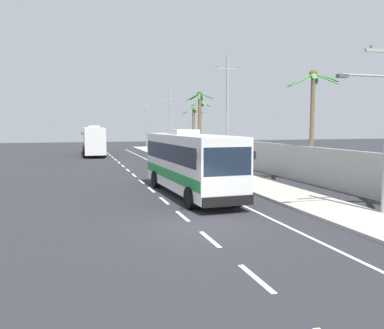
{
  "coord_description": "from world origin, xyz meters",
  "views": [
    {
      "loc": [
        -4.36,
        -14.46,
        3.9
      ],
      "look_at": [
        1.89,
        6.9,
        1.7
      ],
      "focal_mm": 37.58,
      "sensor_mm": 36.0,
      "label": 1
    }
  ],
  "objects_px": {
    "palm_second": "(313,101)",
    "coach_bus_foreground": "(189,161)",
    "motorcycle_beside_bus": "(187,165)",
    "palm_third": "(200,115)",
    "palm_nearest": "(194,122)",
    "utility_pole_far": "(171,119)",
    "pedestrian_far_walk": "(247,165)",
    "utility_pole_mid": "(227,110)",
    "coach_bus_far_lane": "(94,140)",
    "pedestrian_midwalk": "(194,156)",
    "utility_pole_distant": "(146,122)",
    "palm_farthest": "(200,114)"
  },
  "relations": [
    {
      "from": "utility_pole_mid",
      "to": "palm_third",
      "type": "height_order",
      "value": "utility_pole_mid"
    },
    {
      "from": "palm_farthest",
      "to": "pedestrian_far_walk",
      "type": "bearing_deg",
      "value": -95.1
    },
    {
      "from": "palm_nearest",
      "to": "palm_farthest",
      "type": "xyz_separation_m",
      "value": [
        -2.09,
        -9.42,
        0.8
      ]
    },
    {
      "from": "utility_pole_distant",
      "to": "pedestrian_far_walk",
      "type": "bearing_deg",
      "value": -91.09
    },
    {
      "from": "coach_bus_far_lane",
      "to": "pedestrian_midwalk",
      "type": "bearing_deg",
      "value": -64.88
    },
    {
      "from": "motorcycle_beside_bus",
      "to": "utility_pole_far",
      "type": "xyz_separation_m",
      "value": [
        3.92,
        22.33,
        3.98
      ]
    },
    {
      "from": "motorcycle_beside_bus",
      "to": "pedestrian_far_walk",
      "type": "relative_size",
      "value": 1.17
    },
    {
      "from": "pedestrian_midwalk",
      "to": "utility_pole_mid",
      "type": "xyz_separation_m",
      "value": [
        2.62,
        -1.75,
        4.19
      ]
    },
    {
      "from": "pedestrian_far_walk",
      "to": "utility_pole_far",
      "type": "bearing_deg",
      "value": -146.76
    },
    {
      "from": "utility_pole_far",
      "to": "utility_pole_distant",
      "type": "relative_size",
      "value": 1.09
    },
    {
      "from": "utility_pole_mid",
      "to": "pedestrian_midwalk",
      "type": "bearing_deg",
      "value": 146.26
    },
    {
      "from": "palm_third",
      "to": "palm_second",
      "type": "bearing_deg",
      "value": -89.7
    },
    {
      "from": "pedestrian_midwalk",
      "to": "motorcycle_beside_bus",
      "type": "bearing_deg",
      "value": 64.78
    },
    {
      "from": "palm_second",
      "to": "palm_third",
      "type": "bearing_deg",
      "value": 90.3
    },
    {
      "from": "utility_pole_far",
      "to": "palm_farthest",
      "type": "relative_size",
      "value": 1.17
    },
    {
      "from": "coach_bus_foreground",
      "to": "utility_pole_mid",
      "type": "relative_size",
      "value": 1.07
    },
    {
      "from": "utility_pole_distant",
      "to": "palm_nearest",
      "type": "bearing_deg",
      "value": -83.13
    },
    {
      "from": "palm_second",
      "to": "pedestrian_midwalk",
      "type": "bearing_deg",
      "value": 110.73
    },
    {
      "from": "palm_nearest",
      "to": "palm_farthest",
      "type": "relative_size",
      "value": 0.82
    },
    {
      "from": "palm_nearest",
      "to": "palm_third",
      "type": "bearing_deg",
      "value": -94.61
    },
    {
      "from": "utility_pole_distant",
      "to": "palm_nearest",
      "type": "height_order",
      "value": "utility_pole_distant"
    },
    {
      "from": "motorcycle_beside_bus",
      "to": "pedestrian_midwalk",
      "type": "bearing_deg",
      "value": 66.48
    },
    {
      "from": "pedestrian_midwalk",
      "to": "palm_second",
      "type": "xyz_separation_m",
      "value": [
        4.6,
        -12.16,
        4.42
      ]
    },
    {
      "from": "pedestrian_far_walk",
      "to": "utility_pole_far",
      "type": "distance_m",
      "value": 27.51
    },
    {
      "from": "coach_bus_foreground",
      "to": "motorcycle_beside_bus",
      "type": "bearing_deg",
      "value": 75.2
    },
    {
      "from": "utility_pole_mid",
      "to": "palm_nearest",
      "type": "relative_size",
      "value": 1.59
    },
    {
      "from": "pedestrian_midwalk",
      "to": "utility_pole_far",
      "type": "bearing_deg",
      "value": -98.26
    },
    {
      "from": "pedestrian_far_walk",
      "to": "utility_pole_distant",
      "type": "height_order",
      "value": "utility_pole_distant"
    },
    {
      "from": "coach_bus_far_lane",
      "to": "palm_farthest",
      "type": "xyz_separation_m",
      "value": [
        10.95,
        -10.77,
        3.04
      ]
    },
    {
      "from": "coach_bus_far_lane",
      "to": "utility_pole_far",
      "type": "height_order",
      "value": "utility_pole_far"
    },
    {
      "from": "motorcycle_beside_bus",
      "to": "palm_second",
      "type": "xyz_separation_m",
      "value": [
        6.44,
        -7.94,
        4.77
      ]
    },
    {
      "from": "utility_pole_distant",
      "to": "palm_nearest",
      "type": "xyz_separation_m",
      "value": [
        2.62,
        -21.74,
        -0.09
      ]
    },
    {
      "from": "coach_bus_foreground",
      "to": "palm_third",
      "type": "height_order",
      "value": "palm_third"
    },
    {
      "from": "palm_third",
      "to": "palm_nearest",
      "type": "bearing_deg",
      "value": 85.39
    },
    {
      "from": "coach_bus_far_lane",
      "to": "palm_third",
      "type": "bearing_deg",
      "value": -22.96
    },
    {
      "from": "palm_third",
      "to": "pedestrian_midwalk",
      "type": "bearing_deg",
      "value": -110.12
    },
    {
      "from": "pedestrian_midwalk",
      "to": "palm_nearest",
      "type": "height_order",
      "value": "palm_nearest"
    },
    {
      "from": "palm_second",
      "to": "coach_bus_far_lane",
      "type": "bearing_deg",
      "value": 113.36
    },
    {
      "from": "pedestrian_midwalk",
      "to": "palm_farthest",
      "type": "height_order",
      "value": "palm_farthest"
    },
    {
      "from": "pedestrian_midwalk",
      "to": "palm_second",
      "type": "distance_m",
      "value": 13.73
    },
    {
      "from": "utility_pole_mid",
      "to": "palm_third",
      "type": "relative_size",
      "value": 1.41
    },
    {
      "from": "utility_pole_mid",
      "to": "palm_farthest",
      "type": "bearing_deg",
      "value": 89.44
    },
    {
      "from": "coach_bus_foreground",
      "to": "coach_bus_far_lane",
      "type": "bearing_deg",
      "value": 96.75
    },
    {
      "from": "motorcycle_beside_bus",
      "to": "pedestrian_far_walk",
      "type": "bearing_deg",
      "value": -57.7
    },
    {
      "from": "pedestrian_far_walk",
      "to": "utility_pole_distant",
      "type": "relative_size",
      "value": 0.2
    },
    {
      "from": "utility_pole_far",
      "to": "palm_third",
      "type": "xyz_separation_m",
      "value": [
        2.39,
        -5.91,
        0.46
      ]
    },
    {
      "from": "coach_bus_far_lane",
      "to": "utility_pole_mid",
      "type": "relative_size",
      "value": 1.24
    },
    {
      "from": "palm_second",
      "to": "coach_bus_foreground",
      "type": "bearing_deg",
      "value": -167.13
    },
    {
      "from": "coach_bus_far_lane",
      "to": "motorcycle_beside_bus",
      "type": "relative_size",
      "value": 6.29
    },
    {
      "from": "coach_bus_far_lane",
      "to": "palm_third",
      "type": "xyz_separation_m",
      "value": [
        12.72,
        -5.39,
        3.12
      ]
    }
  ]
}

